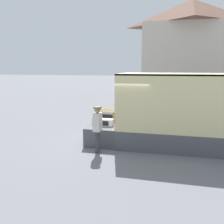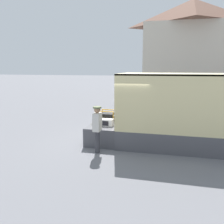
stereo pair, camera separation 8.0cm
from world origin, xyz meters
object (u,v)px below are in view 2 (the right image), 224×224
object	(u,v)px
orange_bucket	(96,120)
worker_person	(97,125)
microwave	(107,122)
portable_generator	(108,117)

from	to	relation	value
orange_bucket	worker_person	size ratio (longest dim) A/B	0.19
microwave	worker_person	world-z (taller)	worker_person
portable_generator	worker_person	world-z (taller)	worker_person
worker_person	microwave	bearing A→B (deg)	88.78
microwave	worker_person	size ratio (longest dim) A/B	0.30
worker_person	orange_bucket	bearing A→B (deg)	109.95
portable_generator	worker_person	distance (m)	1.91
microwave	portable_generator	size ratio (longest dim) A/B	0.77
portable_generator	orange_bucket	size ratio (longest dim) A/B	2.03
portable_generator	orange_bucket	distance (m)	0.61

